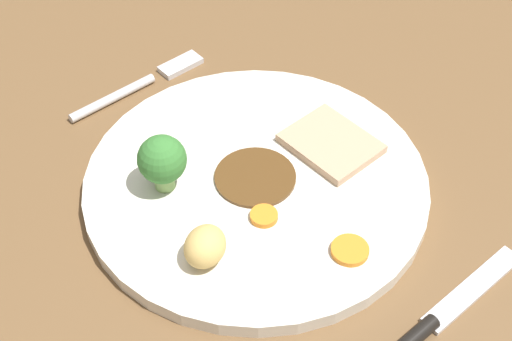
{
  "coord_description": "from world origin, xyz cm",
  "views": [
    {
      "loc": [
        34.23,
        -33.65,
        52.06
      ],
      "look_at": [
        3.21,
        -1.94,
        6.0
      ],
      "focal_mm": 52.78,
      "sensor_mm": 36.0,
      "label": 1
    }
  ],
  "objects_px": {
    "broccoli_floret": "(162,161)",
    "dinner_plate": "(256,184)",
    "carrot_coin_back": "(264,216)",
    "meat_slice_main": "(331,143)",
    "fork": "(142,84)",
    "carrot_coin_front": "(350,250)",
    "knife": "(425,329)",
    "roast_potato_left": "(205,246)"
  },
  "relations": [
    {
      "from": "broccoli_floret",
      "to": "dinner_plate",
      "type": "bearing_deg",
      "value": 50.74
    },
    {
      "from": "carrot_coin_back",
      "to": "broccoli_floret",
      "type": "relative_size",
      "value": 0.44
    },
    {
      "from": "meat_slice_main",
      "to": "fork",
      "type": "distance_m",
      "value": 0.21
    },
    {
      "from": "carrot_coin_front",
      "to": "broccoli_floret",
      "type": "xyz_separation_m",
      "value": [
        -0.16,
        -0.05,
        0.03
      ]
    },
    {
      "from": "meat_slice_main",
      "to": "knife",
      "type": "distance_m",
      "value": 0.19
    },
    {
      "from": "fork",
      "to": "carrot_coin_back",
      "type": "bearing_deg",
      "value": -97.37
    },
    {
      "from": "knife",
      "to": "dinner_plate",
      "type": "bearing_deg",
      "value": 89.93
    },
    {
      "from": "carrot_coin_back",
      "to": "roast_potato_left",
      "type": "bearing_deg",
      "value": -93.72
    },
    {
      "from": "carrot_coin_back",
      "to": "carrot_coin_front",
      "type": "bearing_deg",
      "value": 16.76
    },
    {
      "from": "broccoli_floret",
      "to": "fork",
      "type": "xyz_separation_m",
      "value": [
        -0.13,
        0.08,
        -0.04
      ]
    },
    {
      "from": "broccoli_floret",
      "to": "knife",
      "type": "relative_size",
      "value": 0.29
    },
    {
      "from": "carrot_coin_front",
      "to": "dinner_plate",
      "type": "bearing_deg",
      "value": 177.14
    },
    {
      "from": "dinner_plate",
      "to": "carrot_coin_back",
      "type": "xyz_separation_m",
      "value": [
        0.04,
        -0.03,
        0.01
      ]
    },
    {
      "from": "carrot_coin_back",
      "to": "knife",
      "type": "distance_m",
      "value": 0.15
    },
    {
      "from": "meat_slice_main",
      "to": "carrot_coin_back",
      "type": "xyz_separation_m",
      "value": [
        0.02,
        -0.1,
        -0.0
      ]
    },
    {
      "from": "meat_slice_main",
      "to": "fork",
      "type": "relative_size",
      "value": 0.51
    },
    {
      "from": "roast_potato_left",
      "to": "carrot_coin_front",
      "type": "bearing_deg",
      "value": 47.3
    },
    {
      "from": "meat_slice_main",
      "to": "knife",
      "type": "xyz_separation_m",
      "value": [
        0.17,
        -0.09,
        -0.01
      ]
    },
    {
      "from": "carrot_coin_back",
      "to": "knife",
      "type": "bearing_deg",
      "value": 4.52
    },
    {
      "from": "knife",
      "to": "meat_slice_main",
      "type": "bearing_deg",
      "value": 66.44
    },
    {
      "from": "meat_slice_main",
      "to": "carrot_coin_front",
      "type": "xyz_separation_m",
      "value": [
        0.09,
        -0.08,
        -0.0
      ]
    },
    {
      "from": "carrot_coin_front",
      "to": "fork",
      "type": "height_order",
      "value": "carrot_coin_front"
    },
    {
      "from": "carrot_coin_front",
      "to": "carrot_coin_back",
      "type": "xyz_separation_m",
      "value": [
        -0.07,
        -0.02,
        0.0
      ]
    },
    {
      "from": "broccoli_floret",
      "to": "carrot_coin_front",
      "type": "bearing_deg",
      "value": 19.17
    },
    {
      "from": "roast_potato_left",
      "to": "carrot_coin_back",
      "type": "relative_size",
      "value": 1.66
    },
    {
      "from": "meat_slice_main",
      "to": "broccoli_floret",
      "type": "xyz_separation_m",
      "value": [
        -0.07,
        -0.14,
        0.03
      ]
    },
    {
      "from": "broccoli_floret",
      "to": "fork",
      "type": "relative_size",
      "value": 0.35
    },
    {
      "from": "meat_slice_main",
      "to": "knife",
      "type": "bearing_deg",
      "value": -28.06
    },
    {
      "from": "roast_potato_left",
      "to": "carrot_coin_front",
      "type": "height_order",
      "value": "roast_potato_left"
    },
    {
      "from": "dinner_plate",
      "to": "roast_potato_left",
      "type": "xyz_separation_m",
      "value": [
        0.03,
        -0.09,
        0.02
      ]
    },
    {
      "from": "dinner_plate",
      "to": "knife",
      "type": "height_order",
      "value": "dinner_plate"
    },
    {
      "from": "roast_potato_left",
      "to": "broccoli_floret",
      "type": "xyz_separation_m",
      "value": [
        -0.08,
        0.03,
        0.02
      ]
    },
    {
      "from": "broccoli_floret",
      "to": "roast_potato_left",
      "type": "bearing_deg",
      "value": -19.2
    },
    {
      "from": "fork",
      "to": "roast_potato_left",
      "type": "bearing_deg",
      "value": -112.15
    },
    {
      "from": "roast_potato_left",
      "to": "broccoli_floret",
      "type": "bearing_deg",
      "value": 160.8
    },
    {
      "from": "carrot_coin_front",
      "to": "broccoli_floret",
      "type": "height_order",
      "value": "broccoli_floret"
    },
    {
      "from": "dinner_plate",
      "to": "carrot_coin_back",
      "type": "height_order",
      "value": "carrot_coin_back"
    },
    {
      "from": "meat_slice_main",
      "to": "roast_potato_left",
      "type": "relative_size",
      "value": 2.03
    },
    {
      "from": "dinner_plate",
      "to": "knife",
      "type": "distance_m",
      "value": 0.19
    },
    {
      "from": "meat_slice_main",
      "to": "carrot_coin_back",
      "type": "distance_m",
      "value": 0.1
    },
    {
      "from": "roast_potato_left",
      "to": "knife",
      "type": "relative_size",
      "value": 0.21
    },
    {
      "from": "roast_potato_left",
      "to": "knife",
      "type": "height_order",
      "value": "roast_potato_left"
    }
  ]
}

